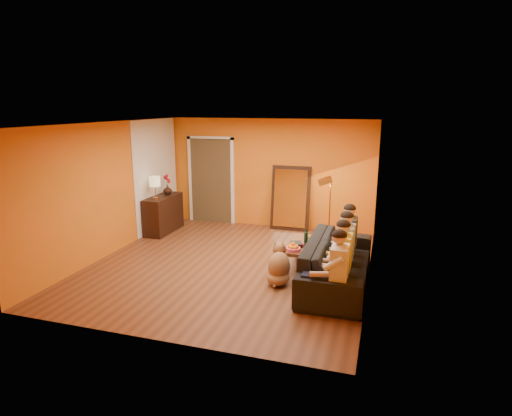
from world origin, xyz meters
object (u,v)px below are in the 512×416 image
(wine_bottle, at_px, (306,237))
(laptop, at_px, (316,238))
(sofa, at_px, (337,262))
(sideboard, at_px, (163,214))
(table_lamp, at_px, (155,188))
(floor_lamp, at_px, (330,212))
(person_far_right, at_px, (349,238))
(person_mid_left, at_px, (343,258))
(person_mid_right, at_px, (347,247))
(coffee_table, at_px, (303,254))
(tumbler, at_px, (311,240))
(dog, at_px, (279,263))
(vase, at_px, (167,190))
(person_far_left, at_px, (339,271))
(mirror_frame, at_px, (290,198))

(wine_bottle, height_order, laptop, wine_bottle)
(sofa, bearing_deg, sideboard, 66.88)
(table_lamp, relative_size, laptop, 1.73)
(floor_lamp, relative_size, person_far_right, 1.18)
(person_mid_left, xyz_separation_m, person_mid_right, (0.00, 0.55, 0.00))
(person_mid_right, relative_size, person_far_right, 1.00)
(coffee_table, bearing_deg, sofa, -41.89)
(person_far_right, bearing_deg, wine_bottle, -175.23)
(wine_bottle, bearing_deg, person_far_right, 4.77)
(person_mid_right, xyz_separation_m, laptop, (-0.64, 0.89, -0.18))
(floor_lamp, relative_size, person_mid_right, 1.18)
(floor_lamp, bearing_deg, sideboard, 170.70)
(tumbler, bearing_deg, dog, -108.27)
(dog, relative_size, vase, 3.29)
(laptop, bearing_deg, dog, -143.23)
(person_far_left, distance_m, laptop, 2.09)
(person_far_left, bearing_deg, floor_lamp, 100.16)
(sofa, distance_m, person_mid_left, 0.53)
(dog, bearing_deg, person_far_right, 57.70)
(person_far_left, relative_size, person_mid_left, 1.00)
(coffee_table, distance_m, tumbler, 0.31)
(table_lamp, bearing_deg, floor_lamp, 6.70)
(person_mid_right, distance_m, laptop, 1.11)
(tumbler, height_order, vase, vase)
(person_far_right, bearing_deg, laptop, 152.44)
(person_mid_right, bearing_deg, tumbler, 137.00)
(wine_bottle, bearing_deg, dog, -107.46)
(person_mid_right, relative_size, wine_bottle, 3.94)
(person_mid_right, bearing_deg, floor_lamp, 105.91)
(coffee_table, relative_size, tumbler, 11.70)
(sofa, bearing_deg, coffee_table, 47.48)
(sideboard, bearing_deg, vase, 90.00)
(person_far_right, xyz_separation_m, tumbler, (-0.70, 0.11, -0.14))
(laptop, bearing_deg, person_far_left, -107.66)
(coffee_table, height_order, tumbler, tumbler)
(person_mid_left, height_order, wine_bottle, person_mid_left)
(floor_lamp, relative_size, wine_bottle, 4.65)
(floor_lamp, xyz_separation_m, person_far_right, (0.53, -1.31, -0.11))
(mirror_frame, distance_m, wine_bottle, 2.45)
(person_far_left, distance_m, person_mid_left, 0.55)
(person_mid_right, bearing_deg, wine_bottle, 147.87)
(dog, xyz_separation_m, vase, (-3.32, 2.36, 0.61))
(person_far_left, height_order, person_far_right, same)
(sideboard, distance_m, wine_bottle, 3.80)
(coffee_table, relative_size, floor_lamp, 0.85)
(laptop, bearing_deg, vase, 128.31)
(sideboard, bearing_deg, wine_bottle, -18.80)
(person_mid_left, xyz_separation_m, wine_bottle, (-0.77, 1.04, -0.03))
(dog, bearing_deg, floor_lamp, 92.59)
(sofa, relative_size, wine_bottle, 8.20)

